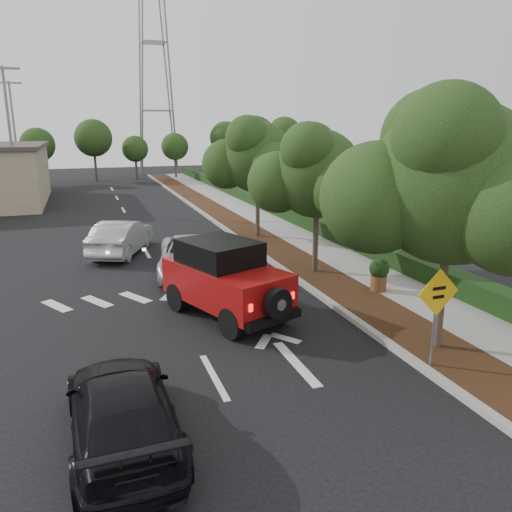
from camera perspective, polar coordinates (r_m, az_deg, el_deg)
name	(u,v)px	position (r m, az deg, el deg)	size (l,w,h in m)	color
ground	(214,377)	(11.53, -4.82, -13.59)	(120.00, 120.00, 0.00)	black
curb	(245,243)	(23.58, -1.29, 1.53)	(0.20, 70.00, 0.15)	#9E9B93
planting_strip	(265,241)	(23.90, 0.99, 1.68)	(1.80, 70.00, 0.12)	black
sidewalk	(301,239)	(24.60, 5.15, 2.00)	(2.00, 70.00, 0.12)	gray
hedge	(327,230)	(25.13, 8.08, 2.98)	(0.80, 70.00, 0.80)	black
transmission_tower	(160,174)	(58.72, -10.96, 9.14)	(7.00, 4.00, 28.00)	slate
street_tree_near	(436,350)	(13.48, 19.88, -10.09)	(3.80, 3.80, 5.92)	black
street_tree_mid	(314,274)	(19.02, 6.70, -2.05)	(3.20, 3.20, 5.32)	black
street_tree_far	(258,238)	(24.83, 0.19, 2.04)	(3.40, 3.40, 5.62)	black
light_pole_a	(19,211)	(36.50, -25.42, 4.71)	(2.00, 0.22, 9.00)	slate
light_pole_b	(21,190)	(48.43, -25.23, 6.87)	(2.00, 0.22, 9.00)	slate
red_jeep	(222,278)	(14.60, -3.91, -2.52)	(3.24, 4.57, 2.24)	black
silver_suv_ahead	(190,256)	(18.88, -7.55, -0.05)	(2.26, 4.91, 1.36)	#B2B3BA
black_suv_oncoming	(122,410)	(9.40, -15.05, -16.62)	(1.81, 4.45, 1.29)	black
silver_sedan_oncoming	(121,237)	(22.45, -15.14, 2.09)	(1.57, 4.51, 1.48)	#A4A6AB
speed_hump_sign	(437,305)	(11.84, 19.97, -5.23)	(1.08, 0.10, 2.30)	slate
terracotta_planter	(379,272)	(16.97, 13.89, -1.74)	(0.66, 0.66, 1.15)	brown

